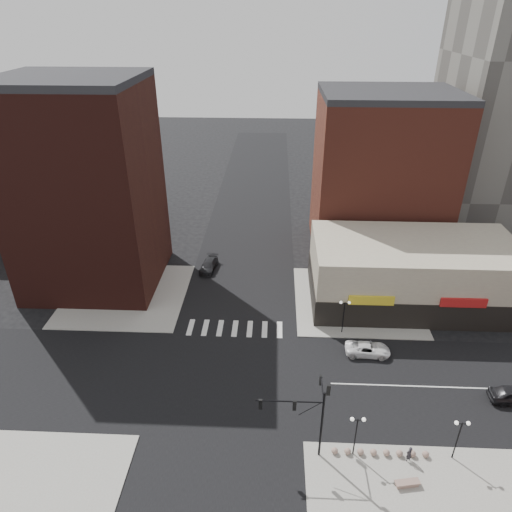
{
  "coord_description": "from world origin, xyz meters",
  "views": [
    {
      "loc": [
        4.19,
        -33.28,
        32.32
      ],
      "look_at": [
        2.43,
        5.52,
        11.0
      ],
      "focal_mm": 32.0,
      "sensor_mm": 36.0,
      "label": 1
    }
  ],
  "objects_px": {
    "dark_sedan_north": "(209,265)",
    "white_suv": "(368,349)",
    "street_lamp_ne": "(344,309)",
    "pedestrian": "(409,454)",
    "street_lamp_se_b": "(460,430)",
    "street_lamp_se_a": "(357,427)",
    "stone_bench": "(407,483)",
    "traffic_signal": "(310,408)"
  },
  "relations": [
    {
      "from": "street_lamp_se_b",
      "to": "dark_sedan_north",
      "type": "height_order",
      "value": "street_lamp_se_b"
    },
    {
      "from": "stone_bench",
      "to": "street_lamp_se_a",
      "type": "bearing_deg",
      "value": 134.62
    },
    {
      "from": "white_suv",
      "to": "street_lamp_ne",
      "type": "bearing_deg",
      "value": 35.48
    },
    {
      "from": "traffic_signal",
      "to": "white_suv",
      "type": "xyz_separation_m",
      "value": [
        7.03,
        12.37,
        -4.31
      ]
    },
    {
      "from": "street_lamp_se_b",
      "to": "street_lamp_ne",
      "type": "distance_m",
      "value": 17.46
    },
    {
      "from": "dark_sedan_north",
      "to": "pedestrian",
      "type": "relative_size",
      "value": 3.05
    },
    {
      "from": "street_lamp_se_b",
      "to": "street_lamp_ne",
      "type": "relative_size",
      "value": 1.0
    },
    {
      "from": "street_lamp_ne",
      "to": "pedestrian",
      "type": "xyz_separation_m",
      "value": [
        3.33,
        -16.43,
        -2.4
      ]
    },
    {
      "from": "white_suv",
      "to": "stone_bench",
      "type": "bearing_deg",
      "value": -175.95
    },
    {
      "from": "white_suv",
      "to": "pedestrian",
      "type": "bearing_deg",
      "value": -172.98
    },
    {
      "from": "traffic_signal",
      "to": "street_lamp_se_a",
      "type": "distance_m",
      "value": 4.12
    },
    {
      "from": "traffic_signal",
      "to": "street_lamp_se_a",
      "type": "xyz_separation_m",
      "value": [
        3.76,
        -0.17,
        -1.67
      ]
    },
    {
      "from": "dark_sedan_north",
      "to": "street_lamp_se_a",
      "type": "bearing_deg",
      "value": -54.06
    },
    {
      "from": "dark_sedan_north",
      "to": "stone_bench",
      "type": "distance_m",
      "value": 37.56
    },
    {
      "from": "traffic_signal",
      "to": "street_lamp_ne",
      "type": "bearing_deg",
      "value": 73.25
    },
    {
      "from": "pedestrian",
      "to": "dark_sedan_north",
      "type": "bearing_deg",
      "value": -83.71
    },
    {
      "from": "street_lamp_se_b",
      "to": "stone_bench",
      "type": "xyz_separation_m",
      "value": [
        -4.27,
        -2.66,
        -2.93
      ]
    },
    {
      "from": "street_lamp_se_b",
      "to": "pedestrian",
      "type": "height_order",
      "value": "street_lamp_se_b"
    },
    {
      "from": "street_lamp_ne",
      "to": "traffic_signal",
      "type": "bearing_deg",
      "value": -106.75
    },
    {
      "from": "street_lamp_se_a",
      "to": "dark_sedan_north",
      "type": "relative_size",
      "value": 0.89
    },
    {
      "from": "street_lamp_se_a",
      "to": "pedestrian",
      "type": "xyz_separation_m",
      "value": [
        4.33,
        -0.43,
        -2.4
      ]
    },
    {
      "from": "street_lamp_se_a",
      "to": "stone_bench",
      "type": "xyz_separation_m",
      "value": [
        3.73,
        -2.66,
        -2.93
      ]
    },
    {
      "from": "street_lamp_se_a",
      "to": "stone_bench",
      "type": "distance_m",
      "value": 5.44
    },
    {
      "from": "street_lamp_se_a",
      "to": "stone_bench",
      "type": "relative_size",
      "value": 2.11
    },
    {
      "from": "street_lamp_se_a",
      "to": "street_lamp_se_b",
      "type": "relative_size",
      "value": 1.0
    },
    {
      "from": "street_lamp_se_b",
      "to": "street_lamp_se_a",
      "type": "bearing_deg",
      "value": 180.0
    },
    {
      "from": "street_lamp_se_b",
      "to": "dark_sedan_north",
      "type": "relative_size",
      "value": 0.89
    },
    {
      "from": "street_lamp_se_b",
      "to": "pedestrian",
      "type": "distance_m",
      "value": 4.4
    },
    {
      "from": "street_lamp_ne",
      "to": "pedestrian",
      "type": "bearing_deg",
      "value": -78.53
    },
    {
      "from": "traffic_signal",
      "to": "street_lamp_se_a",
      "type": "bearing_deg",
      "value": -2.57
    },
    {
      "from": "street_lamp_se_b",
      "to": "pedestrian",
      "type": "bearing_deg",
      "value": -173.27
    },
    {
      "from": "street_lamp_se_b",
      "to": "dark_sedan_north",
      "type": "distance_m",
      "value": 37.94
    },
    {
      "from": "pedestrian",
      "to": "street_lamp_se_b",
      "type": "bearing_deg",
      "value": 158.89
    },
    {
      "from": "street_lamp_se_a",
      "to": "pedestrian",
      "type": "relative_size",
      "value": 2.71
    },
    {
      "from": "street_lamp_se_b",
      "to": "stone_bench",
      "type": "bearing_deg",
      "value": -148.09
    },
    {
      "from": "traffic_signal",
      "to": "street_lamp_ne",
      "type": "relative_size",
      "value": 1.87
    },
    {
      "from": "dark_sedan_north",
      "to": "stone_bench",
      "type": "relative_size",
      "value": 2.36
    },
    {
      "from": "dark_sedan_north",
      "to": "white_suv",
      "type": "bearing_deg",
      "value": -33.79
    },
    {
      "from": "street_lamp_ne",
      "to": "stone_bench",
      "type": "height_order",
      "value": "street_lamp_ne"
    },
    {
      "from": "dark_sedan_north",
      "to": "street_lamp_se_b",
      "type": "bearing_deg",
      "value": -43.34
    },
    {
      "from": "street_lamp_ne",
      "to": "pedestrian",
      "type": "height_order",
      "value": "street_lamp_ne"
    },
    {
      "from": "street_lamp_se_b",
      "to": "white_suv",
      "type": "xyz_separation_m",
      "value": [
        -4.74,
        12.54,
        -2.64
      ]
    }
  ]
}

